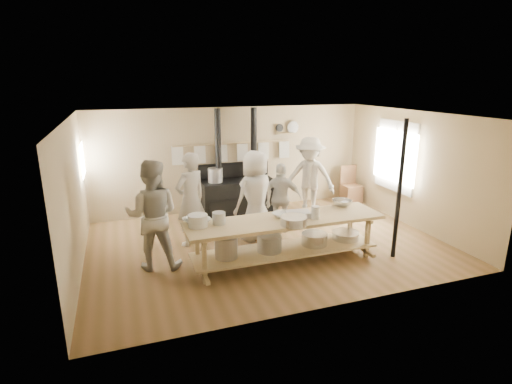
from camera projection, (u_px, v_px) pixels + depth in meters
ground at (267, 244)px, 8.17m from camera, size 7.00×7.00×0.00m
room_shell at (268, 166)px, 7.73m from camera, size 7.00×7.00×7.00m
window_right at (396, 156)px, 9.41m from camera, size 0.09×1.50×1.65m
left_opening at (82, 160)px, 8.46m from camera, size 0.00×0.90×0.90m
stove at (237, 193)px, 9.95m from camera, size 1.90×0.75×2.60m
towel_rail at (233, 150)px, 9.93m from camera, size 3.00×0.04×0.47m
back_wall_shelf at (287, 129)px, 10.30m from camera, size 0.63×0.14×0.32m
prep_table at (285, 236)px, 7.21m from camera, size 3.60×0.90×0.85m
support_post at (399, 191)px, 7.24m from camera, size 0.08×0.08×2.60m
cook_far_left at (191, 200)px, 7.91m from camera, size 0.82×0.73×1.90m
cook_left at (152, 215)px, 6.93m from camera, size 1.11×0.96×1.95m
cook_center at (255, 196)px, 8.16m from camera, size 1.06×0.85×1.89m
cook_right at (281, 198)px, 8.65m from camera, size 0.97×0.69×1.53m
cook_by_window at (309, 177)px, 9.66m from camera, size 1.42×1.36×1.94m
chair at (351, 192)px, 10.82m from camera, size 0.48×0.48×1.01m
bowl_white_a at (197, 221)px, 6.84m from camera, size 0.57×0.57×0.11m
bowl_steel_a at (196, 220)px, 6.92m from camera, size 0.46×0.46×0.11m
bowl_white_b at (283, 215)px, 7.18m from camera, size 0.46×0.46×0.09m
bowl_steel_b at (342, 203)px, 7.84m from camera, size 0.52×0.52×0.12m
roasting_pan at (298, 214)px, 7.22m from camera, size 0.48×0.36×0.10m
mixing_bowl_large at (294, 221)px, 6.81m from camera, size 0.57×0.57×0.15m
bucket_galv at (219, 218)px, 6.84m from camera, size 0.24×0.24×0.21m
deep_bowl_enamel at (198, 221)px, 6.72m from camera, size 0.34×0.34×0.21m
pitcher at (315, 212)px, 7.09m from camera, size 0.18×0.18×0.23m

